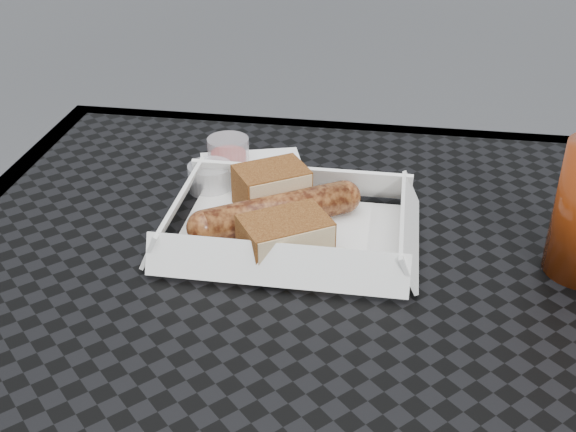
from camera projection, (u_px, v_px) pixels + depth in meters
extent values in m
cube|color=black|center=(323.00, 308.00, 0.64)|extent=(0.80, 0.80, 0.01)
cube|color=black|center=(356.00, 137.00, 0.97)|extent=(0.80, 0.03, 0.03)
cylinder|color=black|center=(129.00, 337.00, 1.17)|extent=(0.03, 0.03, 0.73)
cylinder|color=black|center=(576.00, 385.00, 1.08)|extent=(0.03, 0.03, 0.73)
cube|color=white|center=(290.00, 235.00, 0.73)|extent=(0.22, 0.15, 0.00)
cylinder|color=brown|center=(277.00, 212.00, 0.73)|extent=(0.15, 0.11, 0.04)
sphere|color=brown|center=(344.00, 197.00, 0.75)|extent=(0.04, 0.04, 0.04)
sphere|color=brown|center=(204.00, 227.00, 0.70)|extent=(0.04, 0.04, 0.04)
cube|color=brown|center=(272.00, 188.00, 0.76)|extent=(0.09, 0.08, 0.05)
cube|color=brown|center=(285.00, 238.00, 0.68)|extent=(0.10, 0.09, 0.04)
cylinder|color=#F74A0A|center=(331.00, 260.00, 0.68)|extent=(0.02, 0.02, 0.00)
torus|color=white|center=(338.00, 264.00, 0.68)|extent=(0.02, 0.02, 0.00)
cube|color=#B2D17F|center=(342.00, 260.00, 0.68)|extent=(0.02, 0.02, 0.00)
cube|color=white|center=(253.00, 173.00, 0.85)|extent=(0.15, 0.15, 0.00)
cylinder|color=maroon|center=(228.00, 150.00, 0.87)|extent=(0.05, 0.05, 0.03)
cylinder|color=silver|center=(211.00, 178.00, 0.81)|extent=(0.05, 0.05, 0.03)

